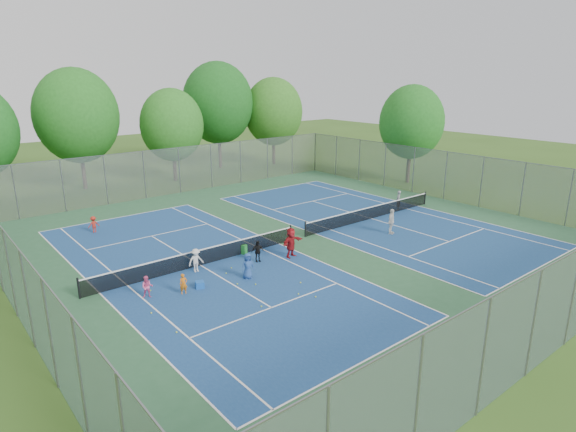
% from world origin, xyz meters
% --- Properties ---
extents(ground, '(120.00, 120.00, 0.00)m').
position_xyz_m(ground, '(0.00, 0.00, 0.00)').
color(ground, '#32571B').
rests_on(ground, ground).
extents(court_pad, '(32.00, 32.00, 0.01)m').
position_xyz_m(court_pad, '(0.00, 0.00, 0.01)').
color(court_pad, '#295736').
rests_on(court_pad, ground).
extents(court_left, '(10.97, 23.77, 0.01)m').
position_xyz_m(court_left, '(-7.00, 0.00, 0.02)').
color(court_left, navy).
rests_on(court_left, court_pad).
extents(court_right, '(10.97, 23.77, 0.01)m').
position_xyz_m(court_right, '(7.00, 0.00, 0.02)').
color(court_right, navy).
rests_on(court_right, court_pad).
extents(net_left, '(12.87, 0.10, 0.91)m').
position_xyz_m(net_left, '(-7.00, 0.00, 0.46)').
color(net_left, black).
rests_on(net_left, ground).
extents(net_right, '(12.87, 0.10, 0.91)m').
position_xyz_m(net_right, '(7.00, 0.00, 0.46)').
color(net_right, black).
rests_on(net_right, ground).
extents(fence_north, '(32.00, 0.10, 4.00)m').
position_xyz_m(fence_north, '(0.00, 16.00, 2.00)').
color(fence_north, gray).
rests_on(fence_north, ground).
extents(fence_south, '(32.00, 0.10, 4.00)m').
position_xyz_m(fence_south, '(0.00, -16.00, 2.00)').
color(fence_south, gray).
rests_on(fence_south, ground).
extents(fence_west, '(0.10, 32.00, 4.00)m').
position_xyz_m(fence_west, '(-16.00, 0.00, 2.00)').
color(fence_west, gray).
rests_on(fence_west, ground).
extents(fence_east, '(0.10, 32.00, 4.00)m').
position_xyz_m(fence_east, '(16.00, 0.00, 2.00)').
color(fence_east, gray).
rests_on(fence_east, ground).
extents(tree_nl, '(7.20, 7.20, 10.69)m').
position_xyz_m(tree_nl, '(-6.00, 23.00, 6.54)').
color(tree_nl, '#443326').
rests_on(tree_nl, ground).
extents(tree_nc, '(6.00, 6.00, 8.85)m').
position_xyz_m(tree_nc, '(2.00, 21.00, 5.39)').
color(tree_nc, '#443326').
rests_on(tree_nc, ground).
extents(tree_nr, '(7.60, 7.60, 11.42)m').
position_xyz_m(tree_nr, '(9.00, 24.00, 7.04)').
color(tree_nr, '#443326').
rests_on(tree_nr, ground).
extents(tree_ne, '(6.60, 6.60, 9.77)m').
position_xyz_m(tree_ne, '(15.00, 22.00, 5.97)').
color(tree_ne, '#443326').
rests_on(tree_ne, ground).
extents(tree_side_e, '(6.00, 6.00, 9.20)m').
position_xyz_m(tree_side_e, '(19.00, 6.00, 5.74)').
color(tree_side_e, '#443326').
rests_on(tree_side_e, ground).
extents(ball_crate, '(0.52, 0.52, 0.34)m').
position_xyz_m(ball_crate, '(-8.45, -2.50, 0.17)').
color(ball_crate, '#1754B3').
rests_on(ball_crate, ground).
extents(ball_hopper, '(0.38, 0.38, 0.57)m').
position_xyz_m(ball_hopper, '(-4.16, -0.04, 0.28)').
color(ball_hopper, green).
rests_on(ball_hopper, ground).
extents(student_a, '(0.43, 0.33, 1.03)m').
position_xyz_m(student_a, '(-9.36, -2.61, 0.52)').
color(student_a, orange).
rests_on(student_a, ground).
extents(student_b, '(0.66, 0.62, 1.09)m').
position_xyz_m(student_b, '(-10.86, -1.90, 0.55)').
color(student_b, '#E65991').
rests_on(student_b, ground).
extents(student_c, '(0.86, 0.52, 1.29)m').
position_xyz_m(student_c, '(-7.59, -0.60, 0.64)').
color(student_c, silver).
rests_on(student_c, ground).
extents(student_d, '(0.77, 0.45, 1.24)m').
position_xyz_m(student_d, '(-4.23, -1.51, 0.62)').
color(student_d, black).
rests_on(student_d, ground).
extents(student_e, '(0.74, 0.55, 1.37)m').
position_xyz_m(student_e, '(-5.96, -3.05, 0.68)').
color(student_e, '#264A8B').
rests_on(student_e, ground).
extents(student_f, '(1.70, 0.83, 1.75)m').
position_xyz_m(student_f, '(-2.32, -2.13, 0.88)').
color(student_f, maroon).
rests_on(student_f, ground).
extents(child_far_baseline, '(0.74, 0.45, 1.12)m').
position_xyz_m(child_far_baseline, '(-9.60, 9.52, 0.56)').
color(child_far_baseline, '#B12519').
rests_on(child_far_baseline, ground).
extents(instructor, '(0.66, 0.63, 1.52)m').
position_xyz_m(instructor, '(10.37, 0.31, 0.76)').
color(instructor, gray).
rests_on(instructor, ground).
extents(teen_court_b, '(1.07, 0.77, 1.69)m').
position_xyz_m(teen_court_b, '(5.40, -3.06, 0.84)').
color(teen_court_b, silver).
rests_on(teen_court_b, ground).
extents(tennis_ball_0, '(0.07, 0.07, 0.07)m').
position_xyz_m(tennis_ball_0, '(-4.77, -6.89, 0.03)').
color(tennis_ball_0, '#D5E836').
rests_on(tennis_ball_0, ground).
extents(tennis_ball_1, '(0.07, 0.07, 0.07)m').
position_xyz_m(tennis_ball_1, '(-6.14, -3.97, 0.03)').
color(tennis_ball_1, '#C6DF33').
rests_on(tennis_ball_1, ground).
extents(tennis_ball_2, '(0.07, 0.07, 0.07)m').
position_xyz_m(tennis_ball_2, '(-11.31, -5.71, 0.03)').
color(tennis_ball_2, yellow).
rests_on(tennis_ball_2, ground).
extents(tennis_ball_3, '(0.07, 0.07, 0.07)m').
position_xyz_m(tennis_ball_3, '(-5.20, -6.15, 0.03)').
color(tennis_ball_3, '#BED732').
rests_on(tennis_ball_3, ground).
extents(tennis_ball_4, '(0.07, 0.07, 0.07)m').
position_xyz_m(tennis_ball_4, '(-4.28, -5.24, 0.03)').
color(tennis_ball_4, yellow).
rests_on(tennis_ball_4, ground).
extents(tennis_ball_5, '(0.07, 0.07, 0.07)m').
position_xyz_m(tennis_ball_5, '(-6.83, -3.37, 0.03)').
color(tennis_ball_5, '#C0D431').
rests_on(tennis_ball_5, ground).
extents(tennis_ball_6, '(0.07, 0.07, 0.07)m').
position_xyz_m(tennis_ball_6, '(-7.32, -6.06, 0.03)').
color(tennis_ball_6, '#A6C42D').
rests_on(tennis_ball_6, ground).
extents(tennis_ball_7, '(0.07, 0.07, 0.07)m').
position_xyz_m(tennis_ball_7, '(-11.42, -3.52, 0.03)').
color(tennis_ball_7, yellow).
rests_on(tennis_ball_7, ground).
extents(tennis_ball_8, '(0.07, 0.07, 0.07)m').
position_xyz_m(tennis_ball_8, '(-10.50, -1.33, 0.03)').
color(tennis_ball_8, '#A4C12D').
rests_on(tennis_ball_8, ground).
extents(tennis_ball_9, '(0.07, 0.07, 0.07)m').
position_xyz_m(tennis_ball_9, '(-5.92, -1.42, 0.03)').
color(tennis_ball_9, '#B7CC2F').
rests_on(tennis_ball_9, ground).
extents(tennis_ball_10, '(0.07, 0.07, 0.07)m').
position_xyz_m(tennis_ball_10, '(-6.54, -1.87, 0.03)').
color(tennis_ball_10, '#C9F438').
rests_on(tennis_ball_10, ground).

